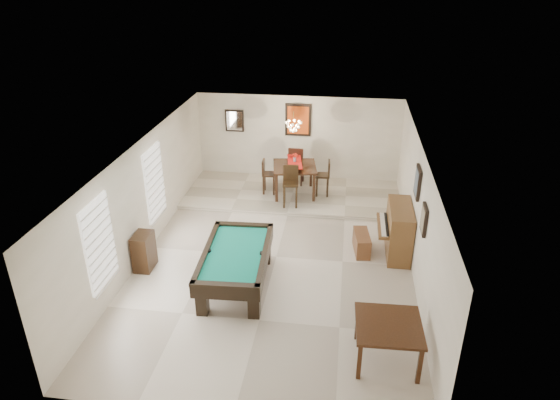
% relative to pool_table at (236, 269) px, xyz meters
% --- Properties ---
extents(ground_plane, '(6.00, 9.00, 0.02)m').
position_rel_pool_table_xyz_m(ground_plane, '(0.66, 1.22, -0.41)').
color(ground_plane, beige).
extents(wall_back, '(6.00, 0.04, 2.60)m').
position_rel_pool_table_xyz_m(wall_back, '(0.66, 5.72, 0.90)').
color(wall_back, silver).
rests_on(wall_back, ground_plane).
extents(wall_front, '(6.00, 0.04, 2.60)m').
position_rel_pool_table_xyz_m(wall_front, '(0.66, -3.28, 0.90)').
color(wall_front, silver).
rests_on(wall_front, ground_plane).
extents(wall_left, '(0.04, 9.00, 2.60)m').
position_rel_pool_table_xyz_m(wall_left, '(-2.34, 1.22, 0.90)').
color(wall_left, silver).
rests_on(wall_left, ground_plane).
extents(wall_right, '(0.04, 9.00, 2.60)m').
position_rel_pool_table_xyz_m(wall_right, '(3.66, 1.22, 0.90)').
color(wall_right, silver).
rests_on(wall_right, ground_plane).
extents(ceiling, '(6.00, 9.00, 0.04)m').
position_rel_pool_table_xyz_m(ceiling, '(0.66, 1.22, 2.20)').
color(ceiling, white).
rests_on(ceiling, wall_back).
extents(dining_step, '(6.00, 2.50, 0.12)m').
position_rel_pool_table_xyz_m(dining_step, '(0.66, 4.47, -0.34)').
color(dining_step, beige).
rests_on(dining_step, ground_plane).
extents(window_left_front, '(0.06, 1.00, 1.70)m').
position_rel_pool_table_xyz_m(window_left_front, '(-2.31, -0.98, 1.00)').
color(window_left_front, white).
rests_on(window_left_front, wall_left).
extents(window_left_rear, '(0.06, 1.00, 1.70)m').
position_rel_pool_table_xyz_m(window_left_rear, '(-2.31, 1.82, 1.00)').
color(window_left_rear, white).
rests_on(window_left_rear, wall_left).
extents(pool_table, '(1.41, 2.44, 0.79)m').
position_rel_pool_table_xyz_m(pool_table, '(0.00, 0.00, 0.00)').
color(pool_table, black).
rests_on(pool_table, ground_plane).
extents(square_table, '(1.11, 1.11, 0.75)m').
position_rel_pool_table_xyz_m(square_table, '(2.94, -1.74, -0.02)').
color(square_table, black).
rests_on(square_table, ground_plane).
extents(upright_piano, '(0.78, 1.39, 1.16)m').
position_rel_pool_table_xyz_m(upright_piano, '(3.25, 1.78, 0.18)').
color(upright_piano, brown).
rests_on(upright_piano, ground_plane).
extents(piano_bench, '(0.42, 0.86, 0.46)m').
position_rel_pool_table_xyz_m(piano_bench, '(2.57, 1.72, -0.17)').
color(piano_bench, brown).
rests_on(piano_bench, ground_plane).
extents(apothecary_chest, '(0.37, 0.55, 0.83)m').
position_rel_pool_table_xyz_m(apothecary_chest, '(-2.12, 0.38, 0.02)').
color(apothecary_chest, black).
rests_on(apothecary_chest, ground_plane).
extents(dining_table, '(1.34, 1.34, 0.97)m').
position_rel_pool_table_xyz_m(dining_table, '(0.71, 4.42, 0.21)').
color(dining_table, black).
rests_on(dining_table, dining_step).
extents(flower_vase, '(0.18, 0.18, 0.26)m').
position_rel_pool_table_xyz_m(flower_vase, '(0.71, 4.42, 0.82)').
color(flower_vase, '#B11D0F').
rests_on(flower_vase, dining_table).
extents(dining_chair_south, '(0.44, 0.44, 1.10)m').
position_rel_pool_table_xyz_m(dining_chair_south, '(0.68, 3.65, 0.27)').
color(dining_chair_south, black).
rests_on(dining_chair_south, dining_step).
extents(dining_chair_north, '(0.45, 0.45, 1.16)m').
position_rel_pool_table_xyz_m(dining_chair_north, '(0.68, 5.15, 0.30)').
color(dining_chair_north, black).
rests_on(dining_chair_north, dining_step).
extents(dining_chair_west, '(0.38, 0.38, 0.98)m').
position_rel_pool_table_xyz_m(dining_chair_west, '(-0.01, 4.39, 0.21)').
color(dining_chair_west, black).
rests_on(dining_chair_west, dining_step).
extents(dining_chair_east, '(0.39, 0.39, 1.01)m').
position_rel_pool_table_xyz_m(dining_chair_east, '(1.49, 4.46, 0.23)').
color(dining_chair_east, black).
rests_on(dining_chair_east, dining_step).
extents(chandelier, '(0.44, 0.44, 0.60)m').
position_rel_pool_table_xyz_m(chandelier, '(0.66, 4.42, 1.80)').
color(chandelier, '#FFE5B2').
rests_on(chandelier, ceiling).
extents(back_painting, '(0.75, 0.06, 0.95)m').
position_rel_pool_table_xyz_m(back_painting, '(0.66, 5.68, 1.50)').
color(back_painting, '#D84C14').
rests_on(back_painting, wall_back).
extents(back_mirror, '(0.55, 0.06, 0.65)m').
position_rel_pool_table_xyz_m(back_mirror, '(-1.24, 5.68, 1.40)').
color(back_mirror, white).
rests_on(back_mirror, wall_back).
extents(right_picture_upper, '(0.06, 0.55, 0.65)m').
position_rel_pool_table_xyz_m(right_picture_upper, '(3.62, 1.52, 1.50)').
color(right_picture_upper, slate).
rests_on(right_picture_upper, wall_right).
extents(right_picture_lower, '(0.06, 0.45, 0.55)m').
position_rel_pool_table_xyz_m(right_picture_lower, '(3.62, 0.22, 1.30)').
color(right_picture_lower, gray).
rests_on(right_picture_lower, wall_right).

